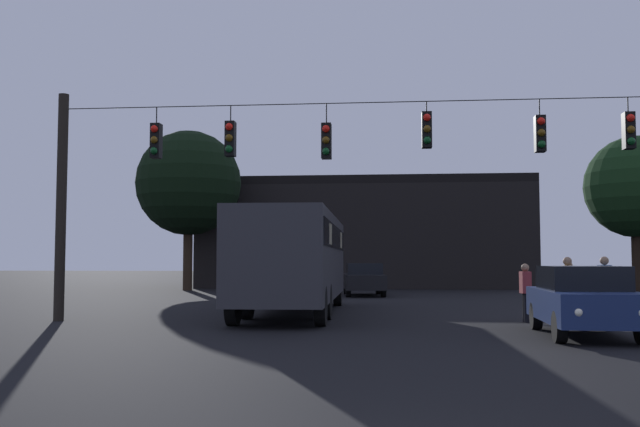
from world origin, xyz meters
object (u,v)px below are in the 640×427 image
object	(u,v)px
pedestrian_crossing_center	(525,289)
pedestrian_crossing_right	(605,284)
car_far_left	(364,279)
pedestrian_crossing_left	(568,285)
car_near_right	(583,299)
tree_left_silhouette	(637,188)
city_bus	(295,253)
tree_behind_building	(189,183)
pedestrian_near_bus	(569,286)

from	to	relation	value
pedestrian_crossing_center	pedestrian_crossing_right	distance (m)	2.36
car_far_left	pedestrian_crossing_left	distance (m)	14.99
pedestrian_crossing_left	pedestrian_crossing_center	size ratio (longest dim) A/B	1.12
car_near_right	pedestrian_crossing_right	world-z (taller)	pedestrian_crossing_right
pedestrian_crossing_left	tree_left_silhouette	bearing A→B (deg)	60.94
car_far_left	pedestrian_crossing_left	bearing A→B (deg)	-66.51
city_bus	tree_behind_building	size ratio (longest dim) A/B	1.24
pedestrian_near_bus	city_bus	bearing A→B (deg)	173.86
city_bus	tree_left_silhouette	bearing A→B (deg)	27.36
city_bus	pedestrian_near_bus	size ratio (longest dim) A/B	6.82
car_near_right	car_far_left	bearing A→B (deg)	107.12
car_near_right	pedestrian_crossing_left	xyz separation A→B (m)	(0.59, 3.74, 0.19)
city_bus	pedestrian_crossing_left	bearing A→B (deg)	-15.52
city_bus	pedestrian_near_bus	xyz separation A→B (m)	(8.05, -0.87, -0.95)
car_near_right	pedestrian_crossing_center	distance (m)	3.43
city_bus	tree_left_silhouette	distance (m)	14.29
car_near_right	tree_left_silhouette	size ratio (longest dim) A/B	0.68
tree_left_silhouette	pedestrian_near_bus	bearing A→B (deg)	-121.19
city_bus	pedestrian_crossing_left	distance (m)	8.04
city_bus	pedestrian_crossing_left	world-z (taller)	city_bus
car_near_right	tree_left_silhouette	world-z (taller)	tree_left_silhouette
tree_left_silhouette	car_near_right	bearing A→B (deg)	-113.50
pedestrian_near_bus	tree_behind_building	distance (m)	24.48
car_near_right	pedestrian_near_bus	size ratio (longest dim) A/B	2.71
pedestrian_crossing_left	pedestrian_crossing_center	bearing A→B (deg)	-162.97
car_far_left	car_near_right	bearing A→B (deg)	-72.88
pedestrian_crossing_right	tree_behind_building	bearing A→B (deg)	132.51
car_near_right	pedestrian_near_bus	distance (m)	5.11
car_far_left	tree_behind_building	world-z (taller)	tree_behind_building
pedestrian_crossing_left	pedestrian_crossing_right	world-z (taller)	pedestrian_crossing_right
city_bus	pedestrian_crossing_center	world-z (taller)	city_bus
pedestrian_crossing_center	pedestrian_crossing_right	bearing A→B (deg)	16.84
pedestrian_crossing_left	tree_behind_building	world-z (taller)	tree_behind_building
pedestrian_crossing_left	pedestrian_crossing_center	distance (m)	1.25
car_near_right	car_far_left	world-z (taller)	same
pedestrian_crossing_center	tree_behind_building	xyz separation A→B (m)	(-14.74, 19.22, 5.09)
city_bus	car_far_left	bearing A→B (deg)	81.53
pedestrian_crossing_left	tree_behind_building	size ratio (longest dim) A/B	0.20
car_near_right	car_far_left	size ratio (longest dim) A/B	0.98
car_far_left	pedestrian_crossing_center	size ratio (longest dim) A/B	2.86
car_far_left	pedestrian_crossing_right	world-z (taller)	pedestrian_crossing_right
car_near_right	tree_behind_building	xyz separation A→B (m)	(-15.34, 22.60, 5.17)
pedestrian_crossing_center	pedestrian_near_bus	bearing A→B (deg)	46.89
pedestrian_crossing_right	car_near_right	bearing A→B (deg)	-112.13
car_near_right	tree_behind_building	world-z (taller)	tree_behind_building
car_near_right	tree_left_silhouette	distance (m)	13.95
car_near_right	tree_behind_building	distance (m)	27.80
pedestrian_crossing_center	pedestrian_near_bus	size ratio (longest dim) A/B	0.96
city_bus	car_near_right	size ratio (longest dim) A/B	2.51
city_bus	tree_behind_building	world-z (taller)	tree_behind_building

